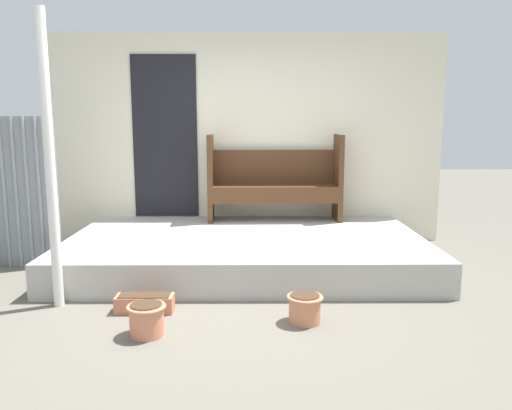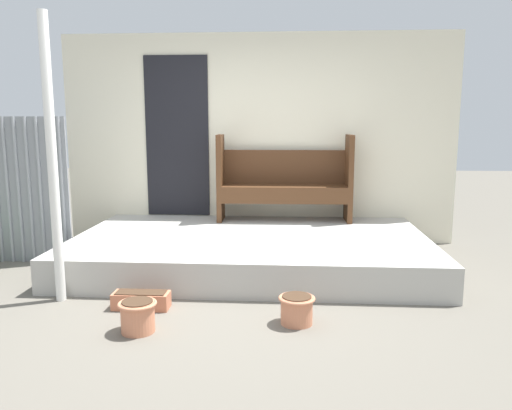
{
  "view_description": "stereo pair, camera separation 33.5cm",
  "coord_description": "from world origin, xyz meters",
  "px_view_note": "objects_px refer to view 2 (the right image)",
  "views": [
    {
      "loc": [
        0.24,
        -4.08,
        1.52
      ],
      "look_at": [
        0.27,
        0.39,
        0.77
      ],
      "focal_mm": 35.0,
      "sensor_mm": 36.0,
      "label": 1
    },
    {
      "loc": [
        0.57,
        -4.07,
        1.52
      ],
      "look_at": [
        0.27,
        0.39,
        0.77
      ],
      "focal_mm": 35.0,
      "sensor_mm": 36.0,
      "label": 2
    }
  ],
  "objects_px": {
    "support_post": "(52,162)",
    "flower_pot_middle": "(297,308)",
    "planter_box_rect": "(141,300)",
    "bench": "(284,179)",
    "flower_pot_left": "(138,315)"
  },
  "relations": [
    {
      "from": "support_post",
      "to": "flower_pot_middle",
      "type": "height_order",
      "value": "support_post"
    },
    {
      "from": "support_post",
      "to": "planter_box_rect",
      "type": "xyz_separation_m",
      "value": [
        0.75,
        -0.15,
        -1.13
      ]
    },
    {
      "from": "planter_box_rect",
      "to": "flower_pot_middle",
      "type": "bearing_deg",
      "value": -10.3
    },
    {
      "from": "bench",
      "to": "planter_box_rect",
      "type": "xyz_separation_m",
      "value": [
        -1.15,
        -2.2,
        -0.77
      ]
    },
    {
      "from": "bench",
      "to": "planter_box_rect",
      "type": "bearing_deg",
      "value": -118.75
    },
    {
      "from": "planter_box_rect",
      "to": "flower_pot_left",
      "type": "bearing_deg",
      "value": -76.16
    },
    {
      "from": "planter_box_rect",
      "to": "support_post",
      "type": "bearing_deg",
      "value": 168.91
    },
    {
      "from": "bench",
      "to": "flower_pot_left",
      "type": "bearing_deg",
      "value": -112.48
    },
    {
      "from": "support_post",
      "to": "flower_pot_left",
      "type": "height_order",
      "value": "support_post"
    },
    {
      "from": "flower_pot_left",
      "to": "planter_box_rect",
      "type": "distance_m",
      "value": 0.48
    },
    {
      "from": "bench",
      "to": "flower_pot_middle",
      "type": "xyz_separation_m",
      "value": [
        0.13,
        -2.44,
        -0.72
      ]
    },
    {
      "from": "flower_pot_middle",
      "to": "bench",
      "type": "bearing_deg",
      "value": 93.0
    },
    {
      "from": "support_post",
      "to": "bench",
      "type": "xyz_separation_m",
      "value": [
        1.9,
        2.06,
        -0.36
      ]
    },
    {
      "from": "flower_pot_middle",
      "to": "support_post",
      "type": "bearing_deg",
      "value": 169.41
    },
    {
      "from": "flower_pot_middle",
      "to": "planter_box_rect",
      "type": "relative_size",
      "value": 0.61
    }
  ]
}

